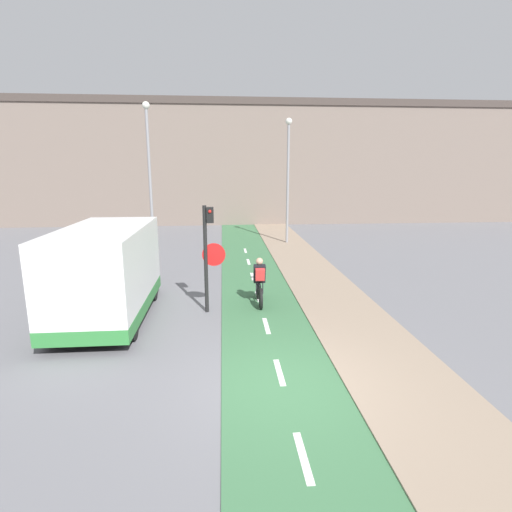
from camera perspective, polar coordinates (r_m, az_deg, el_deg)
name	(u,v)px	position (r m, az deg, el deg)	size (l,w,h in m)	color
ground_plane	(283,386)	(8.22, 3.87, -18.01)	(120.00, 120.00, 0.00)	slate
bike_lane	(283,385)	(8.22, 3.86, -17.93)	(2.40, 60.00, 0.02)	#3D7047
sidewalk_strip	(402,379)	(8.86, 20.08, -16.22)	(2.40, 60.00, 0.05)	gray
building_row_background	(236,163)	(32.09, -2.84, 13.09)	(60.00, 5.20, 9.04)	slate
traffic_light_pole	(208,247)	(11.50, -6.82, 1.25)	(0.67, 0.25, 3.14)	black
street_lamp_far	(149,164)	(20.43, -15.02, 12.64)	(0.36, 0.36, 7.22)	gray
street_lamp_sidewalk	(288,168)	(22.29, 4.60, 12.36)	(0.36, 0.36, 6.77)	gray
cyclist_near	(259,282)	(12.36, 0.50, -3.78)	(0.46, 1.65, 1.48)	black
van	(107,275)	(11.80, -20.51, -2.53)	(2.13, 4.76, 2.59)	white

